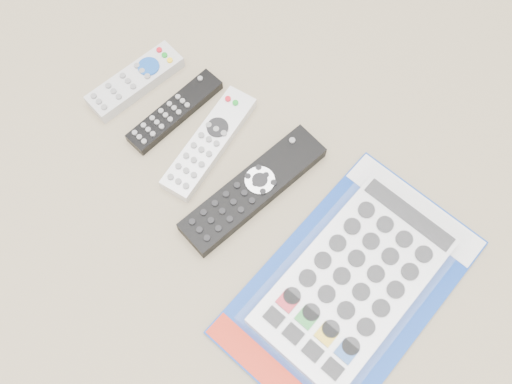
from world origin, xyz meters
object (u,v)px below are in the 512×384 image
Objects in this scene: remote_small_grey at (135,81)px; remote_slim_black at (174,112)px; jumbo_remote_packaged at (354,281)px; remote_large_black at (253,189)px; remote_silver_dvd at (209,143)px.

remote_small_grey is 0.08m from remote_slim_black.
remote_small_grey reaches higher than remote_slim_black.
jumbo_remote_packaged is at bearing 2.74° from remote_small_grey.
jumbo_remote_packaged is (0.19, -0.03, 0.01)m from remote_large_black.
remote_large_black is (0.17, -0.03, 0.00)m from remote_slim_black.
remote_large_black is (0.25, -0.04, 0.00)m from remote_small_grey.
remote_large_black is 0.19m from jumbo_remote_packaged.
remote_slim_black is at bearing -179.43° from remote_large_black.
remote_silver_dvd is at bearing 178.51° from remote_large_black.
remote_small_grey is 0.85× the size of remote_silver_dvd.
remote_small_grey is 0.26m from remote_large_black.
remote_slim_black is 0.70× the size of remote_large_black.
remote_silver_dvd is 0.29m from jumbo_remote_packaged.
jumbo_remote_packaged is at bearing -15.22° from remote_silver_dvd.
remote_large_black is at bearing 2.73° from remote_small_grey.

